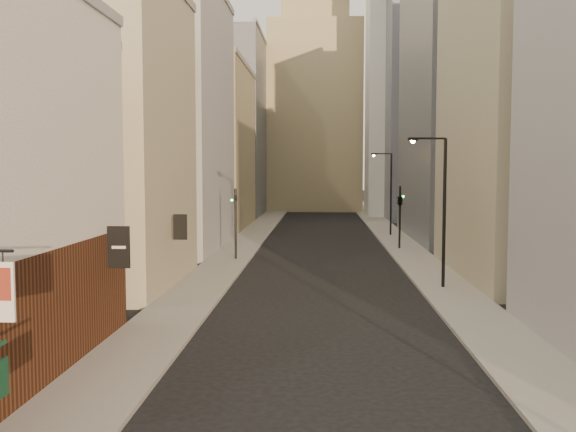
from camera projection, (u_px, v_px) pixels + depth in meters
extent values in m
cube|color=gray|center=(256.00, 232.00, 63.72)|extent=(3.00, 140.00, 0.15)
cube|color=gray|center=(388.00, 233.00, 63.08)|extent=(3.00, 140.00, 0.15)
cube|color=black|center=(119.00, 247.00, 22.67)|extent=(0.80, 0.08, 1.50)
cube|color=black|center=(180.00, 227.00, 32.64)|extent=(0.70, 0.08, 1.30)
cube|color=#9D9578|center=(101.00, 138.00, 34.53)|extent=(8.00, 12.00, 16.00)
cube|color=#949499|center=(170.00, 122.00, 50.31)|extent=(8.00, 16.00, 20.00)
cube|color=tan|center=(209.00, 148.00, 68.35)|extent=(8.00, 18.00, 17.00)
cube|color=gray|center=(234.00, 127.00, 88.01)|extent=(8.00, 20.00, 24.00)
cube|color=#9D9578|center=(530.00, 106.00, 37.16)|extent=(8.00, 16.00, 20.00)
cube|color=gray|center=(458.00, 94.00, 56.86)|extent=(8.00, 20.00, 26.00)
cube|color=gray|center=(460.00, 25.00, 83.56)|extent=(20.00, 22.00, 50.00)
cube|color=tan|center=(315.00, 119.00, 99.27)|extent=(14.00, 14.00, 28.00)
cube|color=tan|center=(315.00, 7.00, 98.00)|extent=(10.00, 10.00, 6.00)
cube|color=silver|center=(398.00, 88.00, 84.55)|extent=(8.00, 8.00, 34.00)
cylinder|color=black|center=(444.00, 215.00, 33.53)|extent=(0.18, 0.18, 7.93)
cylinder|color=black|center=(429.00, 138.00, 33.11)|extent=(1.75, 0.44, 0.11)
cube|color=black|center=(413.00, 139.00, 32.98)|extent=(0.51, 0.28, 0.16)
sphere|color=#FFAF3F|center=(413.00, 141.00, 32.99)|extent=(0.21, 0.21, 0.21)
cylinder|color=black|center=(391.00, 195.00, 59.94)|extent=(0.17, 0.17, 7.74)
cylinder|color=black|center=(383.00, 154.00, 59.49)|extent=(1.69, 0.52, 0.10)
cube|color=black|center=(374.00, 154.00, 59.32)|extent=(0.51, 0.30, 0.15)
sphere|color=#FFAF3F|center=(374.00, 155.00, 59.33)|extent=(0.21, 0.21, 0.21)
cylinder|color=black|center=(236.00, 225.00, 44.15)|extent=(0.16, 0.16, 5.00)
imported|color=black|center=(235.00, 200.00, 44.02)|extent=(0.60, 0.60, 1.35)
sphere|color=#19E533|center=(232.00, 200.00, 44.03)|extent=(0.16, 0.16, 0.16)
cylinder|color=black|center=(400.00, 218.00, 49.96)|extent=(0.16, 0.16, 5.00)
imported|color=black|center=(400.00, 196.00, 49.83)|extent=(0.76, 0.76, 1.48)
sphere|color=#19E533|center=(403.00, 196.00, 49.82)|extent=(0.16, 0.16, 0.16)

